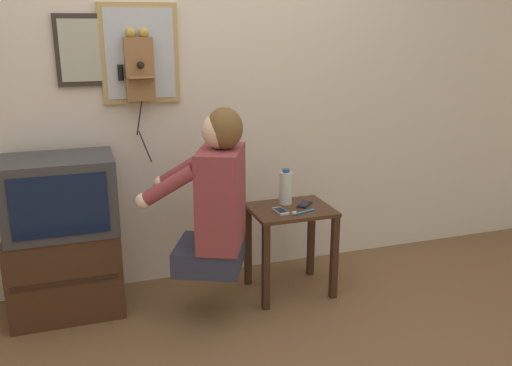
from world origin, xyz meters
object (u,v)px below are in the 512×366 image
wall_mirror (140,54)px  water_bottle (286,188)px  television (60,195)px  toothbrush (302,212)px  wall_phone_antique (139,67)px  framed_picture (89,50)px  person (216,197)px  cell_phone_held (281,211)px  cell_phone_spare (304,204)px

wall_mirror → water_bottle: wall_mirror is taller
television → toothbrush: size_ratio=3.65×
wall_phone_antique → wall_mirror: wall_mirror is taller
television → wall_mirror: bearing=25.2°
framed_picture → wall_mirror: wall_mirror is taller
person → toothbrush: 0.56m
cell_phone_held → water_bottle: water_bottle is taller
wall_phone_antique → toothbrush: (0.84, -0.48, -0.82)m
water_bottle → framed_picture: bearing=163.5°
wall_mirror → toothbrush: wall_mirror is taller
person → wall_phone_antique: 0.90m
framed_picture → toothbrush: bearing=-25.2°
toothbrush → framed_picture: bearing=47.6°
water_bottle → television: bearing=176.5°
wall_mirror → cell_phone_held: 1.24m
person → toothbrush: person is taller
television → water_bottle: 1.31m
framed_picture → wall_mirror: size_ratio=0.70×
cell_phone_held → water_bottle: 0.19m
framed_picture → wall_mirror: (0.29, -0.00, -0.02)m
television → framed_picture: 0.83m
framed_picture → wall_mirror: bearing=-0.6°
person → toothbrush: bearing=-60.5°
framed_picture → wall_phone_antique: bearing=-9.4°
framed_picture → water_bottle: 1.40m
framed_picture → water_bottle: size_ratio=1.80×
wall_phone_antique → cell_phone_held: wall_phone_antique is taller
toothbrush → cell_phone_held: bearing=43.0°
person → cell_phone_held: size_ratio=7.05×
television → wall_phone_antique: (0.49, 0.20, 0.67)m
television → cell_phone_spare: television is taller
wall_mirror → cell_phone_spare: size_ratio=4.33×
wall_phone_antique → framed_picture: size_ratio=1.97×
person → cell_phone_held: (0.42, 0.11, -0.16)m
wall_mirror → water_bottle: bearing=-21.7°
wall_phone_antique → toothbrush: size_ratio=4.82×
cell_phone_held → person: bearing=-169.8°
television → wall_mirror: wall_mirror is taller
wall_phone_antique → toothbrush: bearing=-29.6°
framed_picture → water_bottle: (1.09, -0.32, -0.82)m
wall_phone_antique → wall_mirror: (0.02, 0.04, 0.07)m
television → wall_phone_antique: 0.85m
toothbrush → wall_mirror: bearing=40.6°
cell_phone_held → wall_mirror: bearing=143.2°
person → wall_mirror: (-0.30, 0.56, 0.74)m
wall_phone_antique → television: bearing=-158.2°
wall_mirror → water_bottle: size_ratio=2.57×
wall_phone_antique → toothbrush: wall_phone_antique is taller
water_bottle → wall_mirror: bearing=158.3°
cell_phone_held → toothbrush: size_ratio=0.79×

